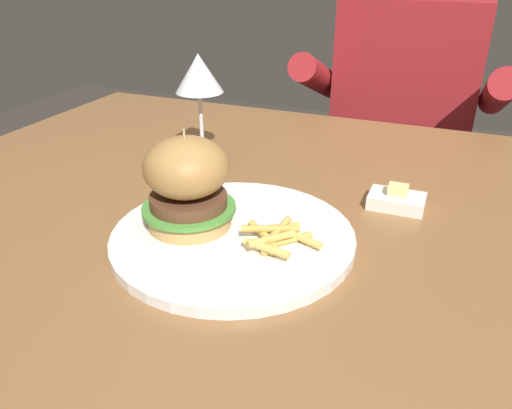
% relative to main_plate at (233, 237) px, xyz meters
% --- Properties ---
extents(dining_table, '(1.36, 0.94, 0.74)m').
position_rel_main_plate_xyz_m(dining_table, '(0.06, 0.13, -0.09)').
color(dining_table, brown).
rests_on(dining_table, ground).
extents(main_plate, '(0.32, 0.32, 0.01)m').
position_rel_main_plate_xyz_m(main_plate, '(0.00, 0.00, 0.00)').
color(main_plate, white).
rests_on(main_plate, dining_table).
extents(burger_sandwich, '(0.12, 0.12, 0.13)m').
position_rel_main_plate_xyz_m(burger_sandwich, '(-0.06, -0.00, 0.07)').
color(burger_sandwich, tan).
rests_on(burger_sandwich, main_plate).
extents(fries_pile, '(0.10, 0.09, 0.02)m').
position_rel_main_plate_xyz_m(fries_pile, '(0.06, -0.01, 0.02)').
color(fries_pile, gold).
rests_on(fries_pile, main_plate).
extents(wine_glass, '(0.08, 0.08, 0.19)m').
position_rel_main_plate_xyz_m(wine_glass, '(-0.18, 0.25, 0.14)').
color(wine_glass, silver).
rests_on(wine_glass, dining_table).
extents(butter_dish, '(0.08, 0.05, 0.04)m').
position_rel_main_plate_xyz_m(butter_dish, '(0.18, 0.18, 0.00)').
color(butter_dish, white).
rests_on(butter_dish, dining_table).
extents(diner_person, '(0.51, 0.36, 1.18)m').
position_rel_main_plate_xyz_m(diner_person, '(0.11, 0.88, -0.18)').
color(diner_person, '#282833').
rests_on(diner_person, ground).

